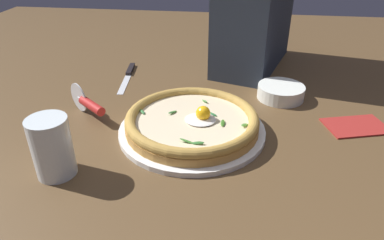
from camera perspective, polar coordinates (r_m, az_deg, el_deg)
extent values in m
cube|color=brown|center=(0.81, 2.44, -2.54)|extent=(2.40, 2.40, 0.03)
cylinder|color=white|center=(0.79, 0.00, -1.63)|extent=(0.33, 0.33, 0.01)
cylinder|color=#C18940|center=(0.79, 0.00, -0.68)|extent=(0.30, 0.30, 0.02)
torus|color=#BA8E40|center=(0.78, 0.00, 0.29)|extent=(0.30, 0.30, 0.02)
cylinder|color=beige|center=(0.78, 0.00, 0.04)|extent=(0.26, 0.26, 0.00)
ellipsoid|color=white|center=(0.77, 1.40, 0.10)|extent=(0.07, 0.06, 0.01)
sphere|color=#FEB214|center=(0.77, 1.84, 1.12)|extent=(0.03, 0.03, 0.03)
ellipsoid|color=#609D4A|center=(0.85, 2.08, 3.15)|extent=(0.02, 0.02, 0.01)
ellipsoid|color=#3F7A27|center=(0.76, 5.09, -0.50)|extent=(0.01, 0.03, 0.01)
ellipsoid|color=#306A2B|center=(0.69, 1.01, -3.78)|extent=(0.03, 0.01, 0.01)
ellipsoid|color=#4E9339|center=(0.70, -0.77, -3.52)|extent=(0.03, 0.01, 0.01)
ellipsoid|color=#57993C|center=(0.76, 8.67, -0.81)|extent=(0.02, 0.02, 0.01)
ellipsoid|color=#2F723B|center=(0.80, 3.29, 1.03)|extent=(0.03, 0.02, 0.01)
ellipsoid|color=#3C7E42|center=(0.82, -8.08, 1.53)|extent=(0.02, 0.02, 0.00)
ellipsoid|color=#3F7636|center=(0.80, -3.22, 1.30)|extent=(0.02, 0.02, 0.01)
cylinder|color=white|center=(0.97, 14.37, 4.48)|extent=(0.13, 0.13, 0.04)
cylinder|color=silver|center=(0.92, -18.11, 3.57)|extent=(0.06, 0.05, 0.07)
cylinder|color=silver|center=(0.91, -17.82, 3.38)|extent=(0.02, 0.02, 0.01)
cylinder|color=#B42220|center=(0.86, -16.15, 2.27)|extent=(0.08, 0.07, 0.02)
cube|color=silver|center=(1.05, -11.07, 5.76)|extent=(0.03, 0.14, 0.00)
cube|color=black|center=(1.15, -10.07, 8.24)|extent=(0.03, 0.09, 0.01)
cylinder|color=silver|center=(0.69, -22.01, -4.16)|extent=(0.07, 0.07, 0.12)
cylinder|color=white|center=(0.71, -21.58, -6.08)|extent=(0.07, 0.07, 0.06)
cube|color=maroon|center=(0.90, 25.34, -0.80)|extent=(0.16, 0.13, 0.01)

